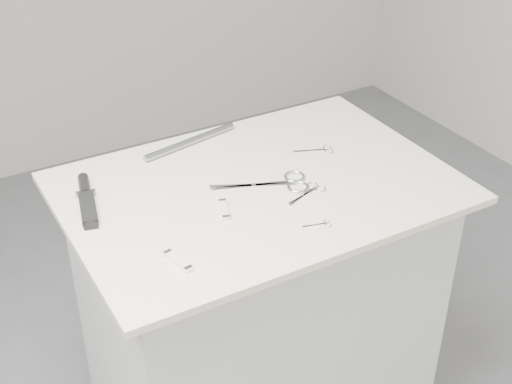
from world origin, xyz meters
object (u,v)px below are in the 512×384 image
large_shears (281,183)px  pocket_knife_a (224,210)px  pocket_knife_b (178,261)px  sheathed_knife (86,198)px  metal_rail (190,142)px  embroidery_scissors_a (311,191)px  tiny_scissors (321,224)px  embroidery_scissors_b (320,150)px  plinth (258,320)px

large_shears → pocket_knife_a: pocket_knife_a is taller
large_shears → pocket_knife_b: size_ratio=2.81×
sheathed_knife → metal_rail: bearing=-55.3°
embroidery_scissors_a → pocket_knife_a: pocket_knife_a is taller
sheathed_knife → pocket_knife_b: bearing=-151.4°
embroidery_scissors_a → sheathed_knife: bearing=136.3°
large_shears → tiny_scissors: (-0.01, -0.20, -0.00)m
tiny_scissors → pocket_knife_a: 0.24m
tiny_scissors → sheathed_knife: 0.59m
tiny_scissors → sheathed_knife: (-0.45, 0.38, 0.01)m
pocket_knife_a → pocket_knife_b: pocket_knife_b is taller
embroidery_scissors_b → pocket_knife_b: (-0.56, -0.27, 0.00)m
embroidery_scissors_b → large_shears: bearing=-130.4°
embroidery_scissors_b → sheathed_knife: sheathed_knife is taller
tiny_scissors → metal_rail: bearing=115.8°
plinth → large_shears: 0.48m
pocket_knife_a → plinth: bearing=-43.5°
metal_rail → embroidery_scissors_a: bearing=-66.8°
metal_rail → large_shears: bearing=-69.8°
plinth → pocket_knife_b: bearing=-148.0°
sheathed_knife → pocket_knife_a: 0.35m
plinth → tiny_scissors: size_ratio=12.50×
embroidery_scissors_a → sheathed_knife: size_ratio=0.57×
metal_rail → plinth: bearing=-77.5°
plinth → pocket_knife_b: (-0.32, -0.20, 0.48)m
tiny_scissors → metal_rail: size_ratio=0.24×
plinth → metal_rail: (-0.06, 0.28, 0.48)m
pocket_knife_a → metal_rail: bearing=8.3°
pocket_knife_b → sheathed_knife: bearing=3.5°
plinth → pocket_knife_b: 0.61m
sheathed_knife → plinth: bearing=-96.3°
embroidery_scissors_a → pocket_knife_b: (-0.42, -0.10, 0.00)m
tiny_scissors → pocket_knife_b: 0.36m
plinth → tiny_scissors: (0.04, -0.23, 0.47)m
plinth → large_shears: (0.05, -0.03, 0.47)m
plinth → embroidery_scissors_b: (0.24, 0.07, 0.47)m
plinth → embroidery_scissors_b: bearing=17.1°
tiny_scissors → embroidery_scissors_a: bearing=80.6°
embroidery_scissors_a → tiny_scissors: (-0.06, -0.14, -0.00)m
plinth → sheathed_knife: bearing=160.4°
large_shears → embroidery_scissors_b: bearing=50.2°
metal_rail → pocket_knife_a: bearing=-101.6°
plinth → sheathed_knife: size_ratio=4.02×
embroidery_scissors_a → tiny_scissors: size_ratio=1.77×
pocket_knife_a → metal_rail: size_ratio=0.27×
pocket_knife_b → large_shears: bearing=-77.0°
plinth → sheathed_knife: (-0.41, 0.15, 0.48)m
plinth → metal_rail: 0.56m
large_shears → pocket_knife_a: size_ratio=2.99×
large_shears → pocket_knife_a: bearing=-145.5°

